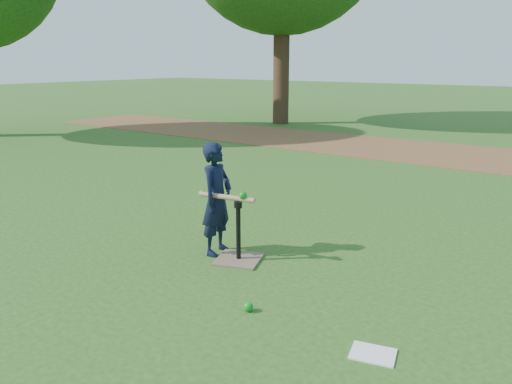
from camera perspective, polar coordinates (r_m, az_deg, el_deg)
The scene contains 7 objects.
ground at distance 4.85m, azimuth -2.41°, elevation -9.00°, with size 80.00×80.00×0.00m, color #285116.
dirt_strip at distance 11.48m, azimuth 21.46°, elevation 4.00°, with size 24.00×3.00×0.01m, color brown.
child at distance 5.11m, azimuth -4.50°, elevation -0.79°, with size 0.43×0.28×1.17m, color black.
wiffle_ball_ground at distance 4.11m, azimuth -0.88°, elevation -12.98°, with size 0.08×0.08×0.08m, color #0D921B.
clipboard at distance 3.68m, azimuth 13.22°, elevation -17.57°, with size 0.30×0.23×0.01m, color white.
batting_tee at distance 5.05m, azimuth -2.01°, elevation -6.65°, with size 0.55×0.55×0.61m.
swing_action at distance 4.93m, azimuth -3.26°, elevation -0.51°, with size 0.63×0.16×0.11m.
Camera 1 is at (2.76, -3.47, 1.95)m, focal length 35.00 mm.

